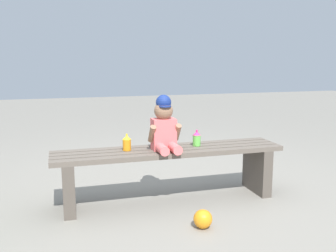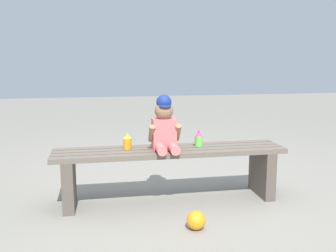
{
  "view_description": "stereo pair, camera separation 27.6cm",
  "coord_description": "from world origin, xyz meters",
  "px_view_note": "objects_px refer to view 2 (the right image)",
  "views": [
    {
      "loc": [
        -0.79,
        -2.66,
        1.07
      ],
      "look_at": [
        -0.02,
        -0.05,
        0.59
      ],
      "focal_mm": 40.98,
      "sensor_mm": 36.0,
      "label": 1
    },
    {
      "loc": [
        -0.52,
        -2.73,
        1.07
      ],
      "look_at": [
        -0.02,
        -0.05,
        0.59
      ],
      "focal_mm": 40.98,
      "sensor_mm": 36.0,
      "label": 2
    }
  ],
  "objects_px": {
    "sippy_cup_left": "(127,142)",
    "child_figure": "(164,126)",
    "park_bench": "(170,165)",
    "toy_ball": "(196,220)",
    "sippy_cup_right": "(199,139)"
  },
  "relations": [
    {
      "from": "sippy_cup_left",
      "to": "child_figure",
      "type": "bearing_deg",
      "value": -13.58
    },
    {
      "from": "park_bench",
      "to": "toy_ball",
      "type": "height_order",
      "value": "park_bench"
    },
    {
      "from": "park_bench",
      "to": "toy_ball",
      "type": "distance_m",
      "value": 0.57
    },
    {
      "from": "child_figure",
      "to": "sippy_cup_right",
      "type": "distance_m",
      "value": 0.31
    },
    {
      "from": "park_bench",
      "to": "sippy_cup_left",
      "type": "height_order",
      "value": "sippy_cup_left"
    },
    {
      "from": "park_bench",
      "to": "child_figure",
      "type": "height_order",
      "value": "child_figure"
    },
    {
      "from": "child_figure",
      "to": "toy_ball",
      "type": "relative_size",
      "value": 3.33
    },
    {
      "from": "child_figure",
      "to": "sippy_cup_right",
      "type": "relative_size",
      "value": 3.26
    },
    {
      "from": "child_figure",
      "to": "sippy_cup_right",
      "type": "height_order",
      "value": "child_figure"
    },
    {
      "from": "park_bench",
      "to": "toy_ball",
      "type": "relative_size",
      "value": 14.14
    },
    {
      "from": "park_bench",
      "to": "toy_ball",
      "type": "bearing_deg",
      "value": -82.59
    },
    {
      "from": "sippy_cup_right",
      "to": "park_bench",
      "type": "bearing_deg",
      "value": -173.0
    },
    {
      "from": "child_figure",
      "to": "toy_ball",
      "type": "bearing_deg",
      "value": -76.56
    },
    {
      "from": "child_figure",
      "to": "sippy_cup_left",
      "type": "bearing_deg",
      "value": 166.42
    },
    {
      "from": "park_bench",
      "to": "child_figure",
      "type": "xyz_separation_m",
      "value": [
        -0.05,
        -0.04,
        0.3
      ]
    }
  ]
}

